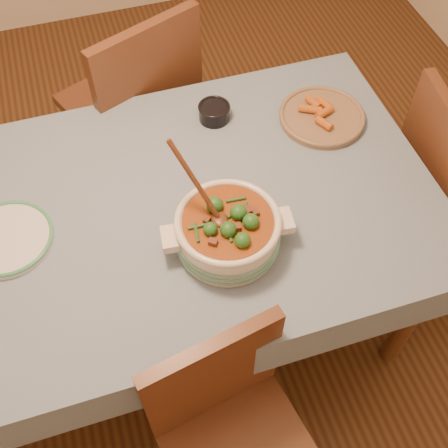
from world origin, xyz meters
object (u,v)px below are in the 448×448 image
at_px(white_plate, 7,239).
at_px(fried_plate, 322,116).
at_px(stew_casserole, 228,229).
at_px(chair_near, 230,428).
at_px(condiment_bowl, 214,111).
at_px(chair_right, 448,188).
at_px(dining_table, 180,221).
at_px(chair_far, 138,103).

relative_size(white_plate, fried_plate, 0.98).
bearing_deg(stew_casserole, chair_near, -106.55).
distance_m(condiment_bowl, chair_right, 0.93).
height_order(dining_table, chair_far, chair_far).
xyz_separation_m(fried_plate, chair_near, (-0.62, -0.86, -0.28)).
xyz_separation_m(stew_casserole, fried_plate, (0.49, 0.41, -0.06)).
bearing_deg(chair_far, stew_casserole, 74.11).
bearing_deg(stew_casserole, white_plate, 161.59).
distance_m(fried_plate, chair_near, 1.10).
distance_m(dining_table, stew_casserole, 0.28).
relative_size(white_plate, chair_right, 0.35).
distance_m(condiment_bowl, chair_near, 1.06).
bearing_deg(dining_table, chair_far, 89.93).
bearing_deg(chair_far, fried_plate, 117.81).
xyz_separation_m(dining_table, fried_plate, (0.59, 0.22, 0.11)).
bearing_deg(stew_casserole, chair_far, 96.68).
bearing_deg(chair_right, white_plate, 94.21).
distance_m(condiment_bowl, chair_far, 0.48).
bearing_deg(stew_casserole, chair_right, 8.19).
distance_m(condiment_bowl, fried_plate, 0.39).
bearing_deg(chair_right, dining_table, 93.84).
relative_size(stew_casserole, condiment_bowl, 2.77).
height_order(chair_near, chair_right, chair_right).
height_order(condiment_bowl, chair_near, chair_near).
bearing_deg(white_plate, condiment_bowl, 22.93).
relative_size(stew_casserole, chair_near, 0.45).
xyz_separation_m(dining_table, chair_far, (0.00, 0.71, -0.09)).
xyz_separation_m(condiment_bowl, chair_far, (-0.22, 0.37, -0.22)).
bearing_deg(white_plate, fried_plate, 9.97).
relative_size(dining_table, stew_casserole, 4.23).
bearing_deg(dining_table, condiment_bowl, 56.41).
distance_m(stew_casserole, condiment_bowl, 0.55).
xyz_separation_m(white_plate, chair_far, (0.53, 0.69, -0.20)).
bearing_deg(chair_right, stew_casserole, 105.31).
relative_size(fried_plate, chair_far, 0.33).
distance_m(stew_casserole, chair_far, 0.94).
bearing_deg(fried_plate, chair_right, -32.37).
xyz_separation_m(dining_table, chair_right, (1.03, -0.06, -0.13)).
relative_size(stew_casserole, chair_right, 0.42).
bearing_deg(fried_plate, chair_near, -125.69).
height_order(stew_casserole, chair_near, stew_casserole).
xyz_separation_m(white_plate, condiment_bowl, (0.76, 0.32, 0.02)).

